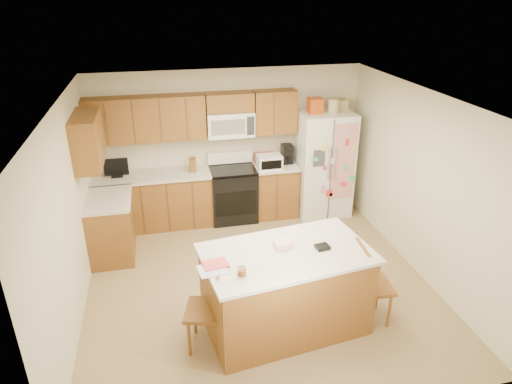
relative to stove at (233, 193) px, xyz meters
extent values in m
plane|color=olive|center=(0.00, -1.94, -0.47)|extent=(4.50, 4.50, 0.00)
cube|color=beige|center=(0.00, 0.31, 0.78)|extent=(4.50, 0.10, 2.50)
cube|color=beige|center=(0.00, -4.19, 0.78)|extent=(4.50, 0.10, 2.50)
cube|color=beige|center=(-2.25, -1.94, 0.78)|extent=(0.10, 4.50, 2.50)
cube|color=beige|center=(2.25, -1.94, 0.78)|extent=(0.10, 4.50, 2.50)
cube|color=white|center=(0.00, -1.94, 2.03)|extent=(4.50, 4.50, 0.04)
cube|color=brown|center=(-1.31, 0.01, -0.03)|extent=(1.87, 0.60, 0.88)
cube|color=brown|center=(0.74, 0.01, -0.03)|extent=(0.72, 0.60, 0.88)
cube|color=brown|center=(-1.95, -0.76, -0.03)|extent=(0.60, 0.95, 0.88)
cube|color=beige|center=(-1.31, 0.00, 0.43)|extent=(1.87, 0.64, 0.04)
cube|color=beige|center=(0.74, 0.00, 0.43)|extent=(0.72, 0.64, 0.04)
cube|color=beige|center=(-1.94, -0.76, 0.43)|extent=(0.64, 0.95, 0.04)
cube|color=brown|center=(-1.32, 0.15, 1.33)|extent=(1.85, 0.33, 0.70)
cube|color=brown|center=(0.75, 0.15, 1.33)|extent=(0.70, 0.33, 0.70)
cube|color=brown|center=(0.00, 0.15, 1.53)|extent=(0.76, 0.33, 0.29)
cube|color=brown|center=(-2.08, -0.76, 1.33)|extent=(0.33, 0.95, 0.70)
cube|color=#53341D|center=(-1.90, -0.02, 1.33)|extent=(0.02, 0.01, 0.66)
cube|color=#53341D|center=(-1.90, -0.29, -0.03)|extent=(0.02, 0.01, 0.84)
cube|color=#53341D|center=(-1.50, -0.02, 1.33)|extent=(0.02, 0.01, 0.66)
cube|color=#53341D|center=(-1.50, -0.29, -0.03)|extent=(0.02, 0.01, 0.84)
cube|color=#53341D|center=(-1.10, -0.02, 1.33)|extent=(0.02, 0.01, 0.66)
cube|color=#53341D|center=(-1.10, -0.29, -0.03)|extent=(0.02, 0.01, 0.84)
cube|color=#53341D|center=(-0.70, -0.02, 1.33)|extent=(0.01, 0.01, 0.66)
cube|color=#53341D|center=(-0.70, -0.29, -0.03)|extent=(0.01, 0.01, 0.84)
cube|color=#53341D|center=(0.70, -0.02, 1.33)|extent=(0.01, 0.01, 0.66)
cube|color=#53341D|center=(0.70, -0.29, -0.03)|extent=(0.01, 0.01, 0.84)
cube|color=white|center=(0.00, 0.12, 1.18)|extent=(0.76, 0.38, 0.40)
cube|color=slate|center=(-0.06, -0.07, 1.18)|extent=(0.54, 0.01, 0.24)
cube|color=#262626|center=(0.30, -0.07, 1.18)|extent=(0.12, 0.01, 0.30)
cube|color=brown|center=(-0.65, 0.01, 0.56)|extent=(0.10, 0.14, 0.22)
cube|color=black|center=(-1.85, 0.03, 0.46)|extent=(0.18, 0.12, 0.02)
cube|color=black|center=(-1.85, 0.03, 0.62)|extent=(0.38, 0.03, 0.28)
cube|color=#B03730|center=(0.58, 0.09, 0.54)|extent=(0.35, 0.22, 0.18)
cube|color=white|center=(0.60, -0.14, 0.56)|extent=(0.40, 0.28, 0.23)
cube|color=black|center=(0.60, -0.28, 0.56)|extent=(0.34, 0.01, 0.15)
cube|color=black|center=(0.96, 0.06, 0.61)|extent=(0.18, 0.22, 0.32)
cylinder|color=black|center=(0.96, -0.01, 0.54)|extent=(0.12, 0.12, 0.12)
cube|color=black|center=(0.00, -0.01, -0.03)|extent=(0.76, 0.64, 0.88)
cube|color=black|center=(0.00, -0.33, -0.05)|extent=(0.68, 0.01, 0.42)
cube|color=black|center=(0.00, -0.01, 0.43)|extent=(0.76, 0.64, 0.03)
cube|color=white|center=(0.00, 0.25, 0.56)|extent=(0.76, 0.10, 0.20)
cube|color=white|center=(1.57, -0.06, 0.43)|extent=(0.90, 0.75, 1.80)
cube|color=#4C4C4C|center=(1.57, -0.44, 0.43)|extent=(0.02, 0.01, 1.75)
cube|color=silver|center=(1.52, -0.47, 0.58)|extent=(0.02, 0.03, 0.55)
cube|color=silver|center=(1.62, -0.47, 0.58)|extent=(0.02, 0.03, 0.55)
cube|color=#3F3F44|center=(1.35, -0.44, 0.68)|extent=(0.20, 0.01, 0.28)
cube|color=#D84C59|center=(1.77, -0.44, 0.58)|extent=(0.42, 0.01, 1.30)
cube|color=#BD4410|center=(1.37, -0.06, 1.45)|extent=(0.22, 0.22, 0.24)
cylinder|color=tan|center=(1.67, -0.11, 1.44)|extent=(0.18, 0.18, 0.22)
cube|color=tan|center=(1.85, 0.02, 1.42)|extent=(0.18, 0.20, 0.18)
cube|color=brown|center=(0.12, -2.86, 0.01)|extent=(1.89, 1.23, 0.98)
cube|color=beige|center=(0.12, -2.86, 0.52)|extent=(1.98, 1.32, 0.04)
cylinder|color=#BD4410|center=(-0.45, -3.18, 0.57)|extent=(0.08, 0.08, 0.06)
cylinder|color=white|center=(-0.45, -3.18, 0.59)|extent=(0.09, 0.09, 0.09)
cube|color=#FFBEBC|center=(0.11, -2.74, 0.58)|extent=(0.22, 0.18, 0.07)
cube|color=black|center=(0.52, -2.87, 0.56)|extent=(0.16, 0.14, 0.04)
cube|color=white|center=(-0.73, -3.03, 0.55)|extent=(0.33, 0.28, 0.02)
cube|color=#D84C4C|center=(-0.69, -2.95, 0.56)|extent=(0.28, 0.23, 0.01)
cylinder|color=white|center=(-0.22, -3.14, 0.55)|extent=(0.13, 0.07, 0.01)
cube|color=brown|center=(-0.83, -2.97, 0.00)|extent=(0.52, 0.53, 0.05)
cylinder|color=brown|center=(-0.93, -2.76, -0.25)|extent=(0.04, 0.04, 0.45)
cylinder|color=brown|center=(-1.02, -3.10, -0.25)|extent=(0.04, 0.04, 0.45)
cylinder|color=brown|center=(-0.63, -2.84, -0.25)|extent=(0.04, 0.04, 0.45)
cylinder|color=brown|center=(-0.72, -3.18, -0.25)|extent=(0.04, 0.04, 0.45)
cylinder|color=brown|center=(-0.61, -2.86, 0.27)|extent=(0.02, 0.02, 0.50)
cylinder|color=brown|center=(-0.63, -2.94, 0.27)|extent=(0.02, 0.02, 0.50)
cylinder|color=brown|center=(-0.66, -3.02, 0.27)|extent=(0.02, 0.02, 0.50)
cylinder|color=brown|center=(-0.68, -3.09, 0.27)|extent=(0.02, 0.02, 0.50)
cylinder|color=brown|center=(-0.70, -3.17, 0.27)|extent=(0.02, 0.02, 0.50)
cube|color=brown|center=(-0.66, -3.02, 0.52)|extent=(0.15, 0.41, 0.05)
cube|color=brown|center=(0.12, -2.23, -0.07)|extent=(0.49, 0.48, 0.04)
cylinder|color=brown|center=(0.31, -2.18, -0.28)|extent=(0.03, 0.03, 0.38)
cylinder|color=brown|center=(0.04, -2.05, -0.28)|extent=(0.03, 0.03, 0.38)
cylinder|color=brown|center=(0.20, -2.42, -0.28)|extent=(0.03, 0.03, 0.38)
cylinder|color=brown|center=(-0.08, -2.29, -0.28)|extent=(0.03, 0.03, 0.38)
cylinder|color=brown|center=(0.18, -2.43, 0.16)|extent=(0.02, 0.02, 0.43)
cylinder|color=brown|center=(0.12, -2.40, 0.16)|extent=(0.02, 0.02, 0.43)
cylinder|color=brown|center=(0.06, -2.37, 0.16)|extent=(0.02, 0.02, 0.43)
cylinder|color=brown|center=(-0.01, -2.34, 0.16)|extent=(0.02, 0.02, 0.43)
cylinder|color=brown|center=(-0.07, -2.32, 0.16)|extent=(0.02, 0.02, 0.43)
cube|color=brown|center=(0.06, -2.37, 0.37)|extent=(0.34, 0.18, 0.04)
cube|color=brown|center=(1.16, -2.96, 0.00)|extent=(0.45, 0.47, 0.05)
cylinder|color=brown|center=(1.30, -3.15, -0.25)|extent=(0.04, 0.04, 0.45)
cylinder|color=brown|center=(1.33, -2.79, -0.25)|extent=(0.04, 0.04, 0.45)
cylinder|color=brown|center=(0.99, -3.12, -0.25)|extent=(0.04, 0.04, 0.45)
cylinder|color=brown|center=(1.01, -2.77, -0.25)|extent=(0.04, 0.04, 0.45)
cylinder|color=brown|center=(0.97, -3.10, 0.27)|extent=(0.02, 0.02, 0.50)
cylinder|color=brown|center=(0.97, -3.02, 0.27)|extent=(0.02, 0.02, 0.50)
cylinder|color=brown|center=(0.98, -2.94, 0.27)|extent=(0.02, 0.02, 0.50)
cylinder|color=brown|center=(0.98, -2.87, 0.27)|extent=(0.02, 0.02, 0.50)
cylinder|color=brown|center=(0.99, -2.79, 0.27)|extent=(0.02, 0.02, 0.50)
cube|color=brown|center=(0.98, -2.94, 0.52)|extent=(0.07, 0.42, 0.05)
camera|label=1|loc=(-1.15, -6.98, 3.23)|focal=32.00mm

